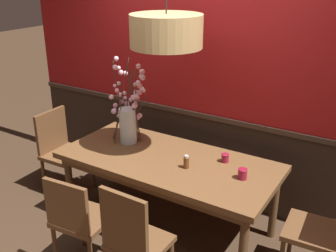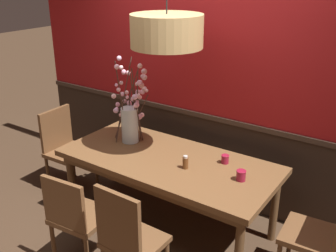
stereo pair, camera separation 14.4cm
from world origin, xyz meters
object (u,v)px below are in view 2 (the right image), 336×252
chair_near_side_left (76,216)px  pendant_lamp (167,31)px  chair_near_side_right (128,238)px  chair_far_side_left (187,142)px  condiment_bottle (185,162)px  candle_holder_nearer_center (225,159)px  chair_head_east_end (323,230)px  dining_table (168,167)px  chair_head_west_end (65,146)px  vase_with_blossoms (131,117)px  candle_holder_nearer_edge (241,175)px  chair_far_side_right (238,155)px

chair_near_side_left → pendant_lamp: size_ratio=0.92×
chair_near_side_right → chair_far_side_left: 1.86m
condiment_bottle → candle_holder_nearer_center: bearing=49.9°
chair_head_east_end → chair_far_side_left: bearing=153.7°
condiment_bottle → pendant_lamp: pendant_lamp is taller
dining_table → chair_far_side_left: 0.94m
chair_head_west_end → chair_near_side_right: bearing=-27.9°
dining_table → condiment_bottle: condiment_bottle is taller
chair_head_west_end → condiment_bottle: chair_head_west_end is taller
vase_with_blossoms → candle_holder_nearer_edge: size_ratio=9.14×
candle_holder_nearer_edge → chair_near_side_right: bearing=-116.7°
chair_head_east_end → vase_with_blossoms: size_ratio=1.14×
chair_near_side_left → vase_with_blossoms: bearing=103.2°
dining_table → chair_head_west_end: size_ratio=2.17×
condiment_bottle → chair_near_side_right: bearing=-87.8°
chair_head_east_end → chair_far_side_right: bearing=142.4°
chair_near_side_right → chair_head_west_end: size_ratio=1.05×
chair_near_side_right → candle_holder_nearer_center: bearing=79.4°
dining_table → chair_near_side_right: size_ratio=2.07×
chair_head_east_end → chair_far_side_right: chair_head_east_end is taller
chair_far_side_right → condiment_bottle: (-0.09, -0.92, 0.28)m
dining_table → chair_head_east_end: chair_head_east_end is taller
chair_head_east_end → condiment_bottle: size_ratio=7.87×
pendant_lamp → chair_head_west_end: bearing=-175.6°
candle_holder_nearer_edge → condiment_bottle: size_ratio=0.75×
candle_holder_nearer_edge → pendant_lamp: size_ratio=0.09×
dining_table → chair_head_west_end: bearing=-178.7°
dining_table → chair_near_side_right: bearing=-73.7°
dining_table → candle_holder_nearer_edge: candle_holder_nearer_edge is taller
chair_near_side_right → candle_holder_nearer_edge: (0.46, 0.91, 0.25)m
chair_far_side_right → chair_near_side_left: bearing=-109.5°
dining_table → candle_holder_nearer_edge: 0.73m
chair_far_side_right → condiment_bottle: chair_far_side_right is taller
chair_head_east_end → vase_with_blossoms: vase_with_blossoms is taller
dining_table → candle_holder_nearer_edge: bearing=1.1°
dining_table → vase_with_blossoms: bearing=167.1°
pendant_lamp → chair_far_side_right: bearing=64.3°
chair_head_west_end → candle_holder_nearer_center: (1.84, 0.25, 0.26)m
chair_head_west_end → chair_head_east_end: bearing=0.8°
chair_far_side_left → condiment_bottle: (0.56, -0.93, 0.29)m
chair_far_side_left → candle_holder_nearer_edge: bearing=-39.2°
chair_near_side_left → pendant_lamp: bearing=76.1°
dining_table → pendant_lamp: 1.22m
candle_holder_nearer_edge → pendant_lamp: (-0.78, 0.06, 1.09)m
dining_table → chair_head_west_end: chair_head_west_end is taller
candle_holder_nearer_edge → chair_head_east_end: bearing=-0.3°
chair_far_side_left → candle_holder_nearer_edge: size_ratio=9.63×
chair_near_side_left → chair_near_side_right: size_ratio=0.91×
chair_head_west_end → vase_with_blossoms: (0.84, 0.15, 0.47)m
chair_near_side_left → pendant_lamp: 1.69m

